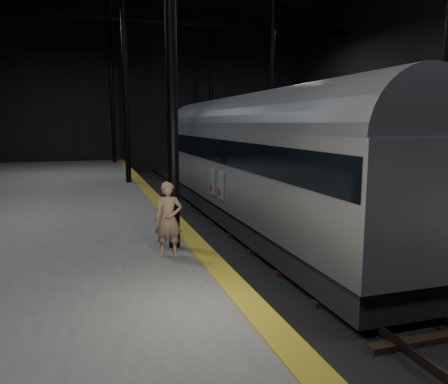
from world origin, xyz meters
name	(u,v)px	position (x,y,z in m)	size (l,w,h in m)	color
ground	(260,235)	(0.00, 0.00, 0.00)	(44.00, 44.00, 0.00)	black
platform_left	(28,238)	(-7.50, 0.00, 0.50)	(9.00, 43.80, 1.00)	#51514E
platform_right	(434,209)	(7.50, 0.00, 0.50)	(9.00, 43.80, 1.00)	#51514E
tactile_strip	(168,213)	(-3.25, 0.00, 1.00)	(0.50, 43.80, 0.01)	olive
track	(260,233)	(0.00, 0.00, 0.07)	(2.40, 43.00, 0.24)	#3F3328
train	(249,156)	(0.00, 1.21, 2.69)	(2.71, 18.05, 4.82)	#9C9DA3
woman	(168,219)	(-4.05, -4.64, 1.82)	(0.60, 0.39, 1.64)	#A17E63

